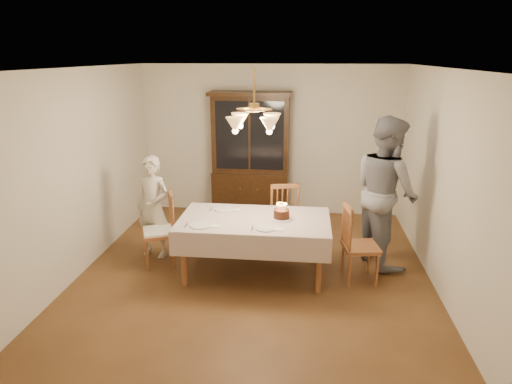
# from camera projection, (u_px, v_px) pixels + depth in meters

# --- Properties ---
(ground) EXTENTS (5.00, 5.00, 0.00)m
(ground) POSITION_uv_depth(u_px,v_px,m) (254.00, 273.00, 5.99)
(ground) COLOR #533217
(ground) RESTS_ON ground
(room_shell) EXTENTS (5.00, 5.00, 5.00)m
(room_shell) POSITION_uv_depth(u_px,v_px,m) (254.00, 155.00, 5.53)
(room_shell) COLOR white
(room_shell) RESTS_ON ground
(dining_table) EXTENTS (1.90, 1.10, 0.76)m
(dining_table) POSITION_uv_depth(u_px,v_px,m) (254.00, 224.00, 5.79)
(dining_table) COLOR brown
(dining_table) RESTS_ON ground
(china_hutch) EXTENTS (1.38, 0.54, 2.16)m
(china_hutch) POSITION_uv_depth(u_px,v_px,m) (251.00, 158.00, 7.86)
(china_hutch) COLOR black
(china_hutch) RESTS_ON ground
(chair_far_side) EXTENTS (0.52, 0.50, 1.00)m
(chair_far_side) POSITION_uv_depth(u_px,v_px,m) (283.00, 217.00, 6.74)
(chair_far_side) COLOR brown
(chair_far_side) RESTS_ON ground
(chair_left_end) EXTENTS (0.56, 0.57, 1.00)m
(chair_left_end) POSITION_uv_depth(u_px,v_px,m) (159.00, 233.00, 6.12)
(chair_left_end) COLOR brown
(chair_left_end) RESTS_ON ground
(chair_right_end) EXTENTS (0.49, 0.50, 1.00)m
(chair_right_end) POSITION_uv_depth(u_px,v_px,m) (360.00, 248.00, 5.68)
(chair_right_end) COLOR brown
(chair_right_end) RESTS_ON ground
(elderly_woman) EXTENTS (0.60, 0.48, 1.44)m
(elderly_woman) POSITION_uv_depth(u_px,v_px,m) (153.00, 207.00, 6.32)
(elderly_woman) COLOR beige
(elderly_woman) RESTS_ON ground
(adult_in_grey) EXTENTS (1.07, 1.19, 2.01)m
(adult_in_grey) POSITION_uv_depth(u_px,v_px,m) (386.00, 191.00, 6.05)
(adult_in_grey) COLOR slate
(adult_in_grey) RESTS_ON ground
(birthday_cake) EXTENTS (0.30, 0.30, 0.20)m
(birthday_cake) POSITION_uv_depth(u_px,v_px,m) (281.00, 215.00, 5.74)
(birthday_cake) COLOR white
(birthday_cake) RESTS_ON dining_table
(place_setting_near_left) EXTENTS (0.42, 0.27, 0.02)m
(place_setting_near_left) POSITION_uv_depth(u_px,v_px,m) (202.00, 225.00, 5.52)
(place_setting_near_left) COLOR white
(place_setting_near_left) RESTS_ON dining_table
(place_setting_near_right) EXTENTS (0.38, 0.23, 0.02)m
(place_setting_near_right) POSITION_uv_depth(u_px,v_px,m) (267.00, 229.00, 5.42)
(place_setting_near_right) COLOR white
(place_setting_near_right) RESTS_ON dining_table
(place_setting_far_left) EXTENTS (0.40, 0.25, 0.02)m
(place_setting_far_left) POSITION_uv_depth(u_px,v_px,m) (225.00, 209.00, 6.09)
(place_setting_far_left) COLOR white
(place_setting_far_left) RESTS_ON dining_table
(chandelier) EXTENTS (0.62, 0.62, 0.73)m
(chandelier) POSITION_uv_depth(u_px,v_px,m) (254.00, 122.00, 5.41)
(chandelier) COLOR #BF8C3F
(chandelier) RESTS_ON ground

